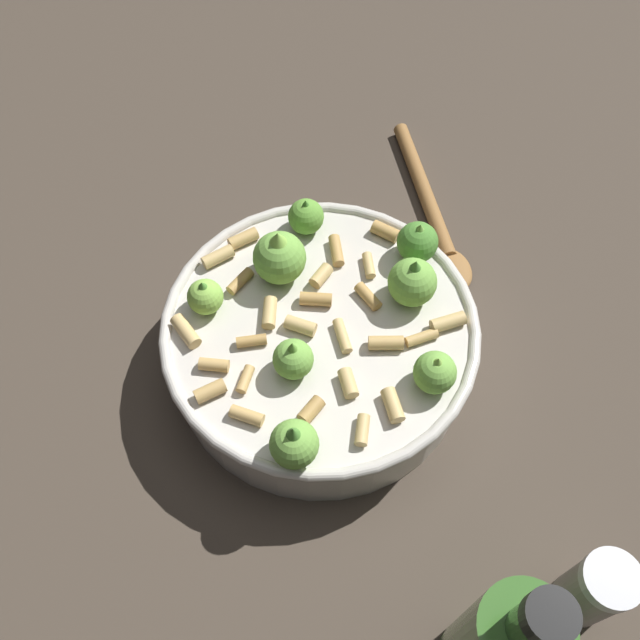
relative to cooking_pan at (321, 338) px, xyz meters
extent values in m
plane|color=#42382D|center=(0.00, 0.00, -0.04)|extent=(2.40, 2.40, 0.00)
cylinder|color=beige|center=(0.00, 0.00, -0.01)|extent=(0.27, 0.27, 0.07)
torus|color=beige|center=(0.00, 0.00, 0.02)|extent=(0.28, 0.28, 0.01)
sphere|color=#609E38|center=(-0.09, 0.06, 0.04)|extent=(0.03, 0.03, 0.03)
cone|color=#4C8933|center=(-0.09, 0.06, 0.06)|extent=(0.01, 0.01, 0.01)
sphere|color=#8CC64C|center=(-0.08, -0.06, 0.04)|extent=(0.03, 0.03, 0.03)
cone|color=#4C8933|center=(-0.08, -0.06, 0.05)|extent=(0.01, 0.01, 0.01)
sphere|color=#75B247|center=(0.02, -0.05, 0.04)|extent=(0.03, 0.03, 0.03)
cone|color=#609E38|center=(0.02, -0.05, 0.06)|extent=(0.01, 0.01, 0.02)
sphere|color=#75B247|center=(-0.07, 0.01, 0.05)|extent=(0.05, 0.05, 0.05)
cone|color=#8CC64C|center=(-0.07, 0.01, 0.07)|extent=(0.03, 0.03, 0.02)
sphere|color=#75B247|center=(0.10, 0.03, 0.04)|extent=(0.04, 0.04, 0.04)
cone|color=#8CC64C|center=(0.10, 0.03, 0.06)|extent=(0.01, 0.01, 0.01)
sphere|color=#75B247|center=(0.03, 0.08, 0.04)|extent=(0.04, 0.04, 0.04)
cone|color=#4C8933|center=(0.03, 0.08, 0.07)|extent=(0.02, 0.02, 0.02)
sphere|color=#4C8933|center=(0.00, 0.12, 0.04)|extent=(0.04, 0.04, 0.04)
cone|color=#75B247|center=(0.00, 0.12, 0.06)|extent=(0.02, 0.02, 0.01)
sphere|color=#75B247|center=(0.07, -0.09, 0.04)|extent=(0.04, 0.04, 0.04)
cone|color=#4C8933|center=(0.07, -0.09, 0.06)|extent=(0.02, 0.02, 0.02)
cylinder|color=tan|center=(0.02, 0.00, 0.03)|extent=(0.03, 0.02, 0.01)
cylinder|color=tan|center=(0.00, -0.08, 0.03)|extent=(0.02, 0.02, 0.01)
cylinder|color=tan|center=(0.03, -0.10, 0.03)|extent=(0.03, 0.02, 0.01)
cylinder|color=tan|center=(-0.03, -0.09, 0.03)|extent=(0.03, 0.02, 0.01)
cylinder|color=tan|center=(0.07, 0.05, 0.03)|extent=(0.02, 0.03, 0.01)
cylinder|color=tan|center=(0.10, -0.04, 0.03)|extent=(0.02, 0.03, 0.01)
cylinder|color=tan|center=(-0.05, 0.06, 0.03)|extent=(0.03, 0.03, 0.01)
cylinder|color=tan|center=(0.01, 0.05, 0.03)|extent=(0.03, 0.01, 0.01)
cylinder|color=tan|center=(-0.07, -0.09, 0.03)|extent=(0.03, 0.02, 0.01)
cylinder|color=tan|center=(0.06, -0.02, 0.03)|extent=(0.03, 0.02, 0.01)
cylinder|color=tan|center=(-0.04, 0.03, 0.03)|extent=(0.02, 0.02, 0.01)
cylinder|color=tan|center=(-0.02, -0.06, 0.03)|extent=(0.02, 0.03, 0.01)
cylinder|color=tan|center=(-0.01, -0.02, 0.03)|extent=(0.03, 0.02, 0.01)
cylinder|color=tan|center=(0.10, -0.01, 0.03)|extent=(0.03, 0.02, 0.01)
cylinder|color=tan|center=(-0.01, -0.11, 0.03)|extent=(0.02, 0.03, 0.01)
cylinder|color=tan|center=(-0.04, -0.03, 0.03)|extent=(0.03, 0.03, 0.01)
cylinder|color=tan|center=(-0.08, -0.03, 0.03)|extent=(0.02, 0.03, 0.01)
cylinder|color=tan|center=(0.05, 0.03, 0.03)|extent=(0.03, 0.03, 0.01)
cylinder|color=tan|center=(-0.02, 0.01, 0.03)|extent=(0.03, 0.03, 0.01)
cylinder|color=tan|center=(0.07, 0.08, 0.03)|extent=(0.02, 0.03, 0.01)
cylinder|color=tan|center=(-0.03, 0.11, 0.03)|extent=(0.03, 0.02, 0.01)
cylinder|color=tan|center=(0.06, -0.06, 0.03)|extent=(0.02, 0.02, 0.01)
cylinder|color=tan|center=(-0.02, 0.07, 0.03)|extent=(0.03, 0.02, 0.01)
cylinder|color=tan|center=(-0.11, -0.03, 0.03)|extent=(0.02, 0.03, 0.01)
cylinder|color=tan|center=(-0.12, 0.01, 0.03)|extent=(0.02, 0.03, 0.01)
cylinder|color=gray|center=(0.29, 0.01, -0.01)|extent=(0.04, 0.04, 0.07)
cylinder|color=silver|center=(0.29, 0.01, 0.04)|extent=(0.04, 0.04, 0.01)
cylinder|color=#336023|center=(0.27, -0.08, 0.13)|extent=(0.03, 0.03, 0.04)
cylinder|color=black|center=(0.27, -0.08, 0.16)|extent=(0.03, 0.03, 0.02)
cylinder|color=olive|center=(-0.08, 0.22, -0.03)|extent=(0.17, 0.11, 0.02)
ellipsoid|color=olive|center=(0.01, 0.17, -0.04)|extent=(0.06, 0.06, 0.01)
camera|label=1|loc=(0.24, -0.21, 0.54)|focal=39.13mm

